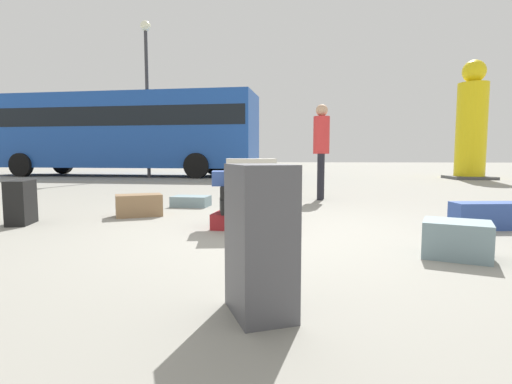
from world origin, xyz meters
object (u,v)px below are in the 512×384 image
suitcase_tower (245,197)px  suitcase_black_foreground_near (265,210)px  suitcase_charcoal_left_side (260,240)px  lamp_post (147,75)px  suitcase_navy_white_trunk (488,216)px  yellow_dummy_statue (471,127)px  person_bearded_onlooker (321,143)px  suitcase_black_right_side (21,203)px  suitcase_slate_behind_tower (457,239)px  suitcase_slate_upright_blue (191,201)px  suitcase_brown_foreground_far (139,205)px  parked_bus (121,129)px

suitcase_tower → suitcase_black_foreground_near: size_ratio=1.09×
suitcase_charcoal_left_side → lamp_post: size_ratio=0.14×
suitcase_charcoal_left_side → suitcase_navy_white_trunk: bearing=25.2°
suitcase_navy_white_trunk → yellow_dummy_statue: size_ratio=0.20×
suitcase_black_foreground_near → lamp_post: 10.63m
person_bearded_onlooker → yellow_dummy_statue: (5.69, 6.76, 0.74)m
suitcase_black_right_side → yellow_dummy_statue: (9.53, 9.74, 1.53)m
yellow_dummy_statue → suitcase_black_foreground_near: bearing=-126.6°
suitcase_black_foreground_near → suitcase_slate_behind_tower: size_ratio=1.44×
suitcase_black_right_side → suitcase_slate_upright_blue: size_ratio=0.91×
suitcase_brown_foreground_far → suitcase_slate_upright_blue: suitcase_brown_foreground_far is taller
suitcase_navy_white_trunk → suitcase_black_foreground_near: bearing=158.1°
suitcase_slate_upright_blue → person_bearded_onlooker: 2.67m
suitcase_brown_foreground_far → suitcase_tower: bearing=-51.9°
suitcase_slate_behind_tower → lamp_post: (-6.37, 10.85, 3.52)m
suitcase_black_right_side → suitcase_navy_white_trunk: suitcase_black_right_side is taller
suitcase_black_foreground_near → suitcase_black_right_side: 3.01m
suitcase_black_right_side → suitcase_brown_foreground_far: 1.40m
suitcase_charcoal_left_side → suitcase_slate_upright_blue: 4.51m
suitcase_slate_upright_blue → lamp_post: size_ratio=0.11×
suitcase_black_foreground_near → suitcase_black_right_side: bearing=-164.0°
parked_bus → suitcase_black_foreground_near: bearing=-53.6°
suitcase_slate_upright_blue → yellow_dummy_statue: bearing=50.3°
suitcase_tower → suitcase_navy_white_trunk: 2.76m
suitcase_black_right_side → parked_bus: parked_bus is taller
suitcase_black_right_side → lamp_post: lamp_post is taller
suitcase_slate_behind_tower → suitcase_charcoal_left_side: bearing=-118.5°
suitcase_slate_behind_tower → person_bearded_onlooker: bearing=121.8°
suitcase_tower → suitcase_slate_behind_tower: suitcase_tower is taller
suitcase_charcoal_left_side → suitcase_tower: bearing=75.7°
suitcase_brown_foreground_far → lamp_post: (-2.97, 8.90, 3.52)m
parked_bus → lamp_post: lamp_post is taller
suitcase_slate_behind_tower → person_bearded_onlooker: (-0.74, 4.19, 0.90)m
person_bearded_onlooker → yellow_dummy_statue: yellow_dummy_statue is taller
suitcase_black_foreground_near → parked_bus: (-6.23, 10.11, 1.74)m
suitcase_charcoal_left_side → yellow_dummy_statue: size_ratio=0.20×
suitcase_black_foreground_near → yellow_dummy_statue: (6.63, 8.94, 1.69)m
suitcase_navy_white_trunk → suitcase_slate_upright_blue: size_ratio=1.36×
suitcase_black_right_side → lamp_post: (-1.79, 9.64, 3.40)m
suitcase_slate_upright_blue → parked_bus: (-4.98, 9.12, 1.75)m
parked_bus → person_bearded_onlooker: bearing=-43.1°
suitcase_tower → yellow_dummy_statue: size_ratio=0.20×
suitcase_slate_behind_tower → suitcase_tower: bearing=169.6°
suitcase_slate_behind_tower → suitcase_black_right_side: bearing=-173.1°
suitcase_black_right_side → suitcase_navy_white_trunk: bearing=-12.2°
suitcase_charcoal_left_side → person_bearded_onlooker: person_bearded_onlooker is taller
person_bearded_onlooker → lamp_post: 9.11m
suitcase_slate_upright_blue → suitcase_black_right_side: bearing=-127.6°
suitcase_slate_behind_tower → parked_bus: size_ratio=0.05×
suitcase_black_foreground_near → parked_bus: bearing=122.3°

